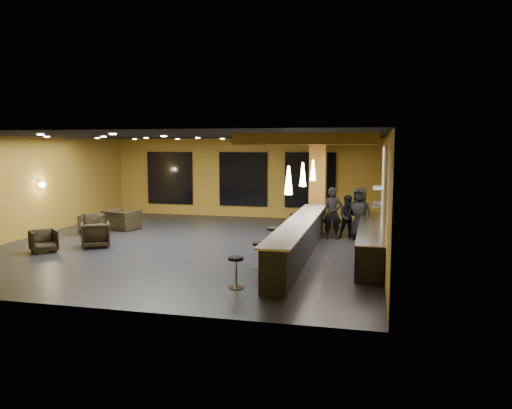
% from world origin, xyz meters
% --- Properties ---
extents(floor, '(12.00, 13.00, 0.10)m').
position_xyz_m(floor, '(0.00, 0.00, -0.05)').
color(floor, black).
rests_on(floor, ground).
extents(ceiling, '(12.00, 13.00, 0.10)m').
position_xyz_m(ceiling, '(0.00, 0.00, 3.55)').
color(ceiling, black).
extents(wall_back, '(12.00, 0.10, 3.50)m').
position_xyz_m(wall_back, '(0.00, 6.55, 1.75)').
color(wall_back, olive).
rests_on(wall_back, floor).
extents(wall_front, '(12.00, 0.10, 3.50)m').
position_xyz_m(wall_front, '(0.00, -6.55, 1.75)').
color(wall_front, olive).
rests_on(wall_front, floor).
extents(wall_left, '(0.10, 13.00, 3.50)m').
position_xyz_m(wall_left, '(-6.05, 0.00, 1.75)').
color(wall_left, olive).
rests_on(wall_left, floor).
extents(wall_right, '(0.10, 13.00, 3.50)m').
position_xyz_m(wall_right, '(6.05, 0.00, 1.75)').
color(wall_right, olive).
rests_on(wall_right, floor).
extents(wood_soffit, '(3.60, 8.00, 0.28)m').
position_xyz_m(wood_soffit, '(4.00, 1.00, 3.36)').
color(wood_soffit, olive).
rests_on(wood_soffit, ceiling).
extents(window_left, '(2.20, 0.06, 2.40)m').
position_xyz_m(window_left, '(-3.50, 6.44, 1.70)').
color(window_left, black).
rests_on(window_left, wall_back).
extents(window_center, '(2.20, 0.06, 2.40)m').
position_xyz_m(window_center, '(0.00, 6.44, 1.70)').
color(window_center, black).
rests_on(window_center, wall_back).
extents(window_right, '(2.20, 0.06, 2.40)m').
position_xyz_m(window_right, '(3.00, 6.44, 1.70)').
color(window_right, black).
rests_on(window_right, wall_back).
extents(tile_backsplash, '(0.06, 3.20, 2.40)m').
position_xyz_m(tile_backsplash, '(5.96, -1.00, 2.00)').
color(tile_backsplash, white).
rests_on(tile_backsplash, wall_right).
extents(bar_counter, '(0.60, 8.00, 1.00)m').
position_xyz_m(bar_counter, '(3.65, -1.00, 0.50)').
color(bar_counter, black).
rests_on(bar_counter, floor).
extents(bar_top, '(0.78, 8.10, 0.05)m').
position_xyz_m(bar_top, '(3.65, -1.00, 1.02)').
color(bar_top, silver).
rests_on(bar_top, bar_counter).
extents(prep_counter, '(0.70, 6.00, 0.86)m').
position_xyz_m(prep_counter, '(5.65, -0.50, 0.43)').
color(prep_counter, black).
rests_on(prep_counter, floor).
extents(prep_top, '(0.72, 6.00, 0.03)m').
position_xyz_m(prep_top, '(5.65, -0.50, 0.89)').
color(prep_top, silver).
rests_on(prep_top, prep_counter).
extents(wall_shelf_lower, '(0.30, 1.50, 0.03)m').
position_xyz_m(wall_shelf_lower, '(5.82, -1.20, 1.60)').
color(wall_shelf_lower, silver).
rests_on(wall_shelf_lower, wall_right).
extents(wall_shelf_upper, '(0.30, 1.50, 0.03)m').
position_xyz_m(wall_shelf_upper, '(5.82, -1.20, 2.05)').
color(wall_shelf_upper, silver).
rests_on(wall_shelf_upper, wall_right).
extents(column, '(0.60, 0.60, 3.50)m').
position_xyz_m(column, '(3.65, 3.60, 1.75)').
color(column, '#A46E24').
rests_on(column, floor).
extents(wall_sconce, '(0.22, 0.22, 0.22)m').
position_xyz_m(wall_sconce, '(-5.88, 0.50, 1.80)').
color(wall_sconce, '#FFE5B2').
rests_on(wall_sconce, wall_left).
extents(pendant_0, '(0.20, 0.20, 0.70)m').
position_xyz_m(pendant_0, '(3.65, -3.00, 2.35)').
color(pendant_0, white).
rests_on(pendant_0, wood_soffit).
extents(pendant_1, '(0.20, 0.20, 0.70)m').
position_xyz_m(pendant_1, '(3.65, -0.50, 2.35)').
color(pendant_1, white).
rests_on(pendant_1, wood_soffit).
extents(pendant_2, '(0.20, 0.20, 0.70)m').
position_xyz_m(pendant_2, '(3.65, 2.00, 2.35)').
color(pendant_2, white).
rests_on(pendant_2, wood_soffit).
extents(staff_a, '(0.66, 0.45, 1.78)m').
position_xyz_m(staff_a, '(4.35, 1.96, 0.89)').
color(staff_a, black).
rests_on(staff_a, floor).
extents(staff_b, '(0.82, 0.69, 1.51)m').
position_xyz_m(staff_b, '(4.88, 2.17, 0.75)').
color(staff_b, black).
rests_on(staff_b, floor).
extents(staff_c, '(1.00, 0.80, 1.79)m').
position_xyz_m(staff_c, '(5.25, 2.03, 0.89)').
color(staff_c, black).
rests_on(staff_c, floor).
extents(armchair_a, '(1.03, 1.03, 0.67)m').
position_xyz_m(armchair_a, '(-3.95, -2.16, 0.34)').
color(armchair_a, black).
rests_on(armchair_a, floor).
extents(armchair_b, '(1.17, 1.18, 0.79)m').
position_xyz_m(armchair_b, '(-2.83, -1.12, 0.40)').
color(armchair_b, black).
rests_on(armchair_b, floor).
extents(armchair_c, '(0.99, 1.01, 0.74)m').
position_xyz_m(armchair_c, '(-4.19, 0.88, 0.37)').
color(armchair_c, black).
rests_on(armchair_c, floor).
extents(armchair_d, '(1.40, 1.29, 0.76)m').
position_xyz_m(armchair_d, '(-3.62, 2.03, 0.38)').
color(armchair_d, black).
rests_on(armchair_d, floor).
extents(bar_stool_0, '(0.36, 0.36, 0.72)m').
position_xyz_m(bar_stool_0, '(2.72, -4.52, 0.46)').
color(bar_stool_0, silver).
rests_on(bar_stool_0, floor).
extents(bar_stool_1, '(0.37, 0.37, 0.73)m').
position_xyz_m(bar_stool_1, '(2.87, -2.82, 0.47)').
color(bar_stool_1, silver).
rests_on(bar_stool_1, floor).
extents(bar_stool_2, '(0.43, 0.43, 0.85)m').
position_xyz_m(bar_stool_2, '(2.90, -1.12, 0.54)').
color(bar_stool_2, silver).
rests_on(bar_stool_2, floor).
extents(bar_stool_3, '(0.36, 0.36, 0.71)m').
position_xyz_m(bar_stool_3, '(2.94, 0.83, 0.46)').
color(bar_stool_3, silver).
rests_on(bar_stool_3, floor).
extents(bar_stool_4, '(0.40, 0.40, 0.80)m').
position_xyz_m(bar_stool_4, '(3.00, 2.28, 0.51)').
color(bar_stool_4, silver).
rests_on(bar_stool_4, floor).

